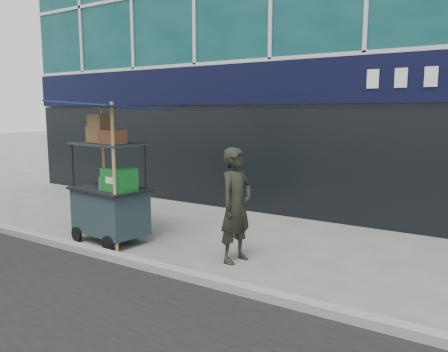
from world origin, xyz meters
The scene contains 4 objects.
ground centered at (0.00, 0.00, 0.00)m, with size 80.00×80.00×0.00m, color #62625D.
curb centered at (0.00, -0.20, 0.06)m, with size 80.00×0.18×0.12m, color gray.
vendor_cart centered at (-1.40, 0.50, 0.88)m, with size 1.98×1.51×2.50m.
vendor_man centered at (1.01, 0.81, 0.88)m, with size 0.64×0.42×1.76m, color black.
Camera 1 is at (4.35, -4.76, 2.30)m, focal length 35.00 mm.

